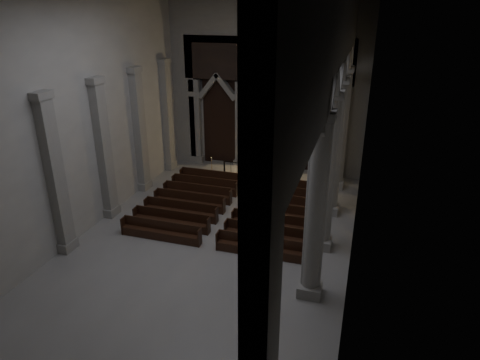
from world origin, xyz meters
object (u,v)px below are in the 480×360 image
Objects in this scene: candle_stand_left at (212,171)px; worshipper at (263,188)px; altar at (265,163)px; altar_rail at (258,169)px; candle_stand_right at (298,178)px; pews at (232,209)px.

worshipper is at bearing -29.90° from candle_stand_left.
candle_stand_left is (-3.52, -1.72, -0.31)m from altar.
altar is 1.53× the size of candle_stand_left.
altar is 3.93m from candle_stand_left.
worshipper is at bearing -78.13° from altar.
worshipper is (1.16, -3.15, -0.06)m from altar_rail.
worshipper is (-1.73, -3.11, 0.26)m from candle_stand_right.
candle_stand_left reaches higher than candle_stand_right.
worshipper reaches higher than pews.
candle_stand_left reaches higher than worshipper.
candle_stand_right reaches higher than altar_rail.
altar_rail is 4.18× the size of worshipper.
worshipper is at bearing -69.79° from altar_rail.
candle_stand_left is at bearing -169.45° from altar_rail.
candle_stand_right is 1.04× the size of worshipper.
worshipper is (0.89, -4.26, -0.09)m from altar.
altar is 0.42× the size of altar_rail.
candle_stand_left reaches higher than altar.
pews is at bearing -90.00° from altar_rail.
altar is 0.22× the size of pews.
altar is at bearing 156.30° from candle_stand_right.
candle_stand_left is at bearing 121.17° from pews.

